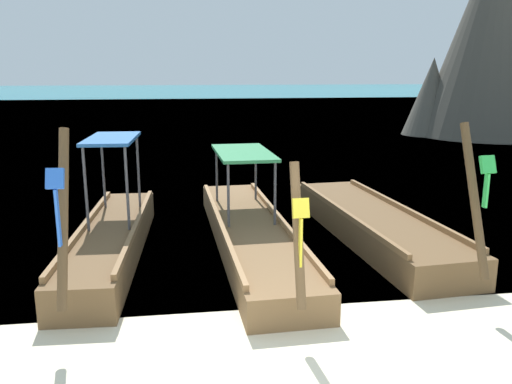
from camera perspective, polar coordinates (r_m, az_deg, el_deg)
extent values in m
plane|color=#147A89|center=(66.87, -7.04, 10.20)|extent=(120.00, 120.00, 0.00)
cube|color=brown|center=(9.85, -15.53, -5.34)|extent=(1.23, 5.51, 0.55)
cube|color=brown|center=(9.85, -18.31, -3.55)|extent=(0.28, 5.03, 0.10)
cube|color=brown|center=(9.69, -12.93, -3.49)|extent=(0.28, 5.03, 0.10)
cylinder|color=brown|center=(6.71, -20.36, -2.65)|extent=(0.15, 0.88, 2.11)
cube|color=blue|center=(6.41, -21.15, 1.38)|extent=(0.21, 0.15, 0.25)
cube|color=blue|center=(6.49, -20.86, -2.67)|extent=(0.03, 0.08, 0.69)
cylinder|color=#4C4C51|center=(9.53, -18.13, 0.25)|extent=(0.05, 0.05, 1.50)
cylinder|color=#4C4C51|center=(9.40, -13.92, 0.36)|extent=(0.05, 0.05, 1.50)
cylinder|color=#4C4C51|center=(11.10, -16.38, 2.13)|extent=(0.05, 0.05, 1.50)
cylinder|color=#4C4C51|center=(10.99, -12.76, 2.24)|extent=(0.05, 0.05, 1.50)
cube|color=#235BA3|center=(10.12, -15.52, 5.64)|extent=(0.93, 1.87, 0.06)
cube|color=brown|center=(10.03, -0.61, -4.74)|extent=(1.52, 6.85, 0.47)
cube|color=#9F7246|center=(9.87, -3.98, -3.33)|extent=(0.33, 6.26, 0.10)
cube|color=#9F7246|center=(10.06, 2.69, -3.00)|extent=(0.33, 6.26, 0.10)
cylinder|color=brown|center=(6.44, 4.61, -4.73)|extent=(0.14, 0.61, 1.78)
cube|color=yellow|center=(6.24, 4.91, -1.77)|extent=(0.20, 0.13, 0.25)
cube|color=yellow|center=(6.34, 4.89, -5.53)|extent=(0.03, 0.08, 0.61)
cylinder|color=#4C4C51|center=(9.58, -3.04, -0.41)|extent=(0.05, 0.05, 1.20)
cylinder|color=#4C4C51|center=(9.73, 2.09, -0.20)|extent=(0.05, 0.05, 1.20)
cylinder|color=#4C4C51|center=(11.57, -4.32, 1.92)|extent=(0.05, 0.05, 1.20)
cylinder|color=#4C4C51|center=(11.69, -0.04, 2.08)|extent=(0.05, 0.05, 1.20)
cube|color=#2D844C|center=(10.51, -1.41, 4.32)|extent=(1.15, 2.28, 0.06)
cube|color=brown|center=(10.79, 12.65, -3.58)|extent=(1.83, 5.89, 0.54)
cube|color=brown|center=(10.45, 9.51, -2.15)|extent=(0.49, 5.32, 0.10)
cube|color=brown|center=(10.99, 15.81, -1.71)|extent=(0.49, 5.32, 0.10)
cylinder|color=brown|center=(7.84, 22.79, -0.79)|extent=(0.19, 0.90, 2.09)
cube|color=green|center=(7.58, 24.02, 2.76)|extent=(0.21, 0.16, 0.25)
cube|color=green|center=(7.63, 23.86, 0.13)|extent=(0.04, 0.08, 0.47)
cone|color=#47443D|center=(29.93, 24.77, 16.18)|extent=(7.14, 7.14, 11.01)
cone|color=#4E4B43|center=(29.15, 18.66, 9.86)|extent=(2.86, 2.86, 3.98)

